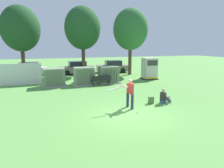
% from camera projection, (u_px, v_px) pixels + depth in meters
% --- Properties ---
extents(ground_plane, '(96.00, 96.00, 0.00)m').
position_uv_depth(ground_plane, '(130.00, 115.00, 10.16)').
color(ground_plane, '#5B9947').
extents(fence_panel, '(4.80, 0.12, 2.00)m').
position_uv_depth(fence_panel, '(14.00, 75.00, 17.52)').
color(fence_panel, silver).
rests_on(fence_panel, ground).
extents(transformer_west, '(2.10, 1.70, 1.62)m').
position_uv_depth(transformer_west, '(54.00, 78.00, 17.20)').
color(transformer_west, '#9E9B93').
rests_on(transformer_west, ground).
extents(transformer_mid_west, '(2.10, 1.70, 1.62)m').
position_uv_depth(transformer_mid_west, '(84.00, 76.00, 17.99)').
color(transformer_mid_west, '#9E9B93').
rests_on(transformer_mid_west, ground).
extents(transformer_mid_east, '(2.10, 1.70, 1.62)m').
position_uv_depth(transformer_mid_east, '(108.00, 75.00, 18.83)').
color(transformer_mid_east, '#9E9B93').
rests_on(transformer_mid_east, ground).
extents(generator_enclosure, '(1.60, 1.40, 2.30)m').
position_uv_depth(generator_enclosure, '(149.00, 69.00, 20.81)').
color(generator_enclosure, '#262626').
rests_on(generator_enclosure, ground).
extents(park_bench, '(1.82, 0.48, 0.92)m').
position_uv_depth(park_bench, '(101.00, 80.00, 17.61)').
color(park_bench, black).
rests_on(park_bench, ground).
extents(batter, '(1.62, 0.74, 1.74)m').
position_uv_depth(batter, '(129.00, 92.00, 11.11)').
color(batter, '#282D4C').
rests_on(batter, ground).
extents(sports_ball, '(0.09, 0.09, 0.09)m').
position_uv_depth(sports_ball, '(137.00, 112.00, 10.47)').
color(sports_ball, white).
rests_on(sports_ball, ground).
extents(seated_spectator, '(0.74, 0.57, 0.96)m').
position_uv_depth(seated_spectator, '(164.00, 97.00, 12.20)').
color(seated_spectator, '#384C75').
rests_on(seated_spectator, ground).
extents(backpack, '(0.33, 0.28, 0.44)m').
position_uv_depth(backpack, '(151.00, 100.00, 12.17)').
color(backpack, '#4C723F').
rests_on(backpack, ground).
extents(tree_left, '(4.08, 4.08, 7.80)m').
position_uv_depth(tree_left, '(20.00, 29.00, 20.45)').
color(tree_left, '#4C3828').
rests_on(tree_left, ground).
extents(tree_center_left, '(4.30, 4.30, 8.21)m').
position_uv_depth(tree_center_left, '(83.00, 28.00, 22.98)').
color(tree_center_left, '#4C3828').
rests_on(tree_center_left, ground).
extents(tree_center_right, '(4.20, 4.20, 8.04)m').
position_uv_depth(tree_center_right, '(130.00, 29.00, 23.23)').
color(tree_center_right, '#4C3828').
rests_on(tree_center_right, ground).
extents(parked_car_leftmost, '(4.31, 2.14, 1.62)m').
position_uv_depth(parked_car_leftmost, '(28.00, 69.00, 23.34)').
color(parked_car_leftmost, silver).
rests_on(parked_car_leftmost, ground).
extents(parked_car_left_of_center, '(4.27, 2.06, 1.62)m').
position_uv_depth(parked_car_left_of_center, '(77.00, 68.00, 24.67)').
color(parked_car_left_of_center, gray).
rests_on(parked_car_left_of_center, ground).
extents(parked_car_right_of_center, '(4.37, 2.29, 1.62)m').
position_uv_depth(parked_car_right_of_center, '(113.00, 67.00, 26.09)').
color(parked_car_right_of_center, gray).
rests_on(parked_car_right_of_center, ground).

